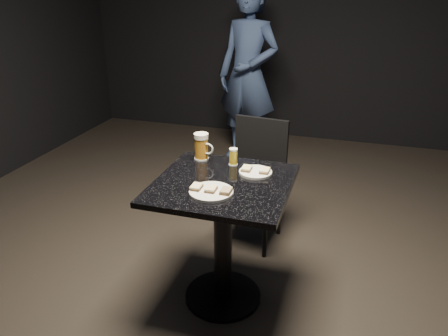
% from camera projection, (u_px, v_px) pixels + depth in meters
% --- Properties ---
extents(floor, '(6.00, 6.00, 0.00)m').
position_uv_depth(floor, '(223.00, 297.00, 2.57)').
color(floor, black).
rests_on(floor, ground).
extents(plate_large, '(0.22, 0.22, 0.01)m').
position_uv_depth(plate_large, '(211.00, 192.00, 2.15)').
color(plate_large, silver).
rests_on(plate_large, table).
extents(plate_small, '(0.18, 0.18, 0.01)m').
position_uv_depth(plate_small, '(256.00, 172.00, 2.36)').
color(plate_small, white).
rests_on(plate_small, table).
extents(patron, '(0.72, 0.57, 1.72)m').
position_uv_depth(patron, '(248.00, 76.00, 4.22)').
color(patron, navy).
rests_on(patron, floor).
extents(table, '(0.70, 0.70, 0.75)m').
position_uv_depth(table, '(223.00, 222.00, 2.37)').
color(table, black).
rests_on(table, floor).
extents(beer_mug, '(0.12, 0.09, 0.16)m').
position_uv_depth(beer_mug, '(202.00, 147.00, 2.52)').
color(beer_mug, silver).
rests_on(beer_mug, table).
extents(beer_tumbler, '(0.05, 0.05, 0.10)m').
position_uv_depth(beer_tumbler, '(233.00, 157.00, 2.46)').
color(beer_tumbler, white).
rests_on(beer_tumbler, table).
extents(chair, '(0.42, 0.42, 0.86)m').
position_uv_depth(chair, '(255.00, 173.00, 2.99)').
color(chair, black).
rests_on(chair, floor).
extents(canapes_on_plate_large, '(0.20, 0.07, 0.02)m').
position_uv_depth(canapes_on_plate_large, '(211.00, 189.00, 2.14)').
color(canapes_on_plate_large, '#4C3521').
rests_on(canapes_on_plate_large, plate_large).
extents(canapes_on_plate_small, '(0.15, 0.07, 0.02)m').
position_uv_depth(canapes_on_plate_small, '(256.00, 170.00, 2.36)').
color(canapes_on_plate_small, '#4C3521').
rests_on(canapes_on_plate_small, plate_small).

